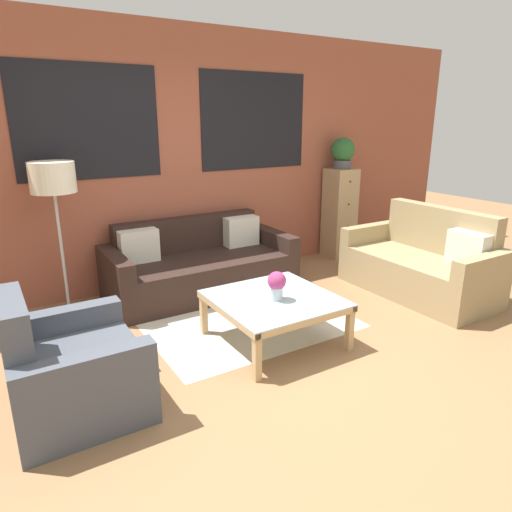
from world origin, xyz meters
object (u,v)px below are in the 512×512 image
Objects in this scene: couch_dark at (200,267)px; potted_plant at (343,152)px; drawer_cabinet at (339,213)px; flower_vase at (277,284)px; armchair_corner at (71,371)px; coffee_table at (274,303)px; settee_vintage at (422,266)px; floor_lamp at (53,184)px.

couch_dark is 5.01× the size of potted_plant.
flower_vase is (-2.18, -1.71, -0.05)m from drawer_cabinet.
armchair_corner is 0.92× the size of coffee_table.
armchair_corner is 4.21m from drawer_cabinet.
settee_vintage is at bearing 4.49° from flower_vase.
armchair_corner is 2.24× the size of potted_plant.
coffee_table is at bearing -142.68° from potted_plant.
flower_vase is at bearing -104.69° from coffee_table.
coffee_table is at bearing -177.04° from settee_vintage.
floor_lamp reaches higher than flower_vase.
drawer_cabinet reaches higher than coffee_table.
floor_lamp reaches higher than drawer_cabinet.
floor_lamp is 1.23× the size of drawer_cabinet.
drawer_cabinet is (3.56, 0.16, -0.68)m from floor_lamp.
settee_vintage is 1.35× the size of drawer_cabinet.
settee_vintage reaches higher than couch_dark.
coffee_table is at bearing 75.31° from flower_vase.
potted_plant is at bearing 38.04° from flower_vase.
settee_vintage is at bearing 2.96° from coffee_table.
floor_lamp is (-3.39, 1.39, 0.97)m from settee_vintage.
flower_vase is at bearing -141.96° from drawer_cabinet.
flower_vase is at bearing -175.51° from settee_vintage.
floor_lamp is at bearing 81.01° from armchair_corner.
coffee_table is (-1.99, -0.10, 0.04)m from settee_vintage.
drawer_cabinet is at bearing 37.31° from coffee_table.
couch_dark is 2.24m from drawer_cabinet.
coffee_table is 3.97× the size of flower_vase.
coffee_table is 2.73m from drawer_cabinet.
drawer_cabinet is 2.77m from flower_vase.
potted_plant is (0.17, 1.55, 1.10)m from settee_vintage.
settee_vintage reaches higher than armchair_corner.
flower_vase is (-0.01, -0.05, 0.19)m from coffee_table.
settee_vintage is 2.03m from flower_vase.
settee_vintage is at bearing -96.41° from drawer_cabinet.
couch_dark is 1.41m from coffee_table.
armchair_corner is 1.65m from coffee_table.
potted_plant is (3.56, 0.16, 0.13)m from floor_lamp.
drawer_cabinet is at bearing 38.04° from flower_vase.
armchair_corner is (-1.61, -1.51, -0.00)m from couch_dark.
armchair_corner is at bearing -155.32° from drawer_cabinet.
drawer_cabinet is at bearing -90.00° from potted_plant.
settee_vintage reaches higher than flower_vase.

